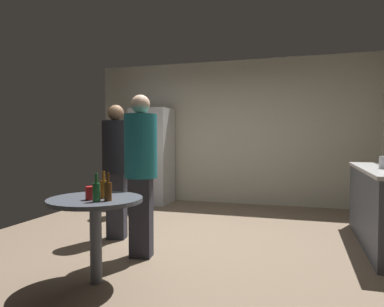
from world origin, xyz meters
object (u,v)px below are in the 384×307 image
(refrigerator, at_px, (152,156))
(foreground_table, at_px, (95,210))
(beer_bottle_brown, at_px, (108,191))
(person_in_white_shirt, at_px, (132,155))
(beer_bottle_amber, at_px, (104,188))
(beer_bottle_green, at_px, (96,191))
(person_in_teal_shirt, at_px, (141,163))
(person_in_black_shirt, at_px, (116,161))
(plastic_cup_red, at_px, (90,193))

(refrigerator, xyz_separation_m, foreground_table, (1.06, -3.66, -0.27))
(beer_bottle_brown, bearing_deg, person_in_white_shirt, 112.89)
(person_in_white_shirt, bearing_deg, foreground_table, 30.93)
(foreground_table, bearing_deg, person_in_white_shirt, 110.35)
(beer_bottle_amber, bearing_deg, person_in_white_shirt, 111.83)
(refrigerator, height_order, beer_bottle_green, refrigerator)
(person_in_white_shirt, bearing_deg, beer_bottle_brown, 33.47)
(foreground_table, height_order, beer_bottle_brown, beer_bottle_brown)
(person_in_teal_shirt, height_order, person_in_black_shirt, person_in_teal_shirt)
(beer_bottle_green, bearing_deg, foreground_table, 124.99)
(beer_bottle_green, xyz_separation_m, person_in_teal_shirt, (-0.03, 0.89, 0.17))
(plastic_cup_red, height_order, person_in_teal_shirt, person_in_teal_shirt)
(beer_bottle_amber, relative_size, person_in_teal_shirt, 0.14)
(foreground_table, bearing_deg, beer_bottle_amber, 9.89)
(person_in_white_shirt, distance_m, person_in_black_shirt, 1.48)
(refrigerator, bearing_deg, person_in_teal_shirt, -68.75)
(plastic_cup_red, bearing_deg, person_in_white_shirt, 109.92)
(person_in_white_shirt, bearing_deg, person_in_black_shirt, 29.82)
(beer_bottle_brown, relative_size, person_in_white_shirt, 0.14)
(beer_bottle_brown, distance_m, person_in_teal_shirt, 0.85)
(refrigerator, height_order, plastic_cup_red, refrigerator)
(foreground_table, xyz_separation_m, beer_bottle_brown, (0.17, -0.09, 0.19))
(foreground_table, bearing_deg, refrigerator, 106.10)
(refrigerator, distance_m, beer_bottle_brown, 3.95)
(foreground_table, bearing_deg, person_in_black_shirt, 111.55)
(refrigerator, xyz_separation_m, person_in_black_shirt, (0.55, -2.39, 0.06))
(beer_bottle_amber, relative_size, plastic_cup_red, 2.09)
(plastic_cup_red, distance_m, person_in_teal_shirt, 0.85)
(beer_bottle_brown, xyz_separation_m, beer_bottle_green, (-0.07, -0.07, 0.00))
(beer_bottle_green, bearing_deg, person_in_black_shirt, 113.16)
(person_in_white_shirt, bearing_deg, refrigerator, -165.57)
(beer_bottle_green, bearing_deg, beer_bottle_amber, 101.32)
(beer_bottle_amber, height_order, person_in_black_shirt, person_in_black_shirt)
(beer_bottle_amber, relative_size, person_in_black_shirt, 0.14)
(foreground_table, height_order, person_in_white_shirt, person_in_white_shirt)
(refrigerator, xyz_separation_m, person_in_teal_shirt, (1.14, -2.93, 0.09))
(beer_bottle_green, xyz_separation_m, person_in_white_shirt, (-1.10, 2.82, 0.14))
(person_in_teal_shirt, bearing_deg, beer_bottle_green, -6.34)
(refrigerator, height_order, beer_bottle_amber, refrigerator)
(refrigerator, bearing_deg, person_in_black_shirt, -76.95)
(refrigerator, relative_size, beer_bottle_green, 7.83)
(refrigerator, relative_size, person_in_teal_shirt, 1.06)
(foreground_table, height_order, person_in_black_shirt, person_in_black_shirt)
(refrigerator, bearing_deg, beer_bottle_brown, -71.82)
(beer_bottle_brown, relative_size, plastic_cup_red, 2.09)
(person_in_black_shirt, bearing_deg, beer_bottle_brown, 15.11)
(refrigerator, height_order, foreground_table, refrigerator)
(foreground_table, distance_m, person_in_black_shirt, 1.41)
(foreground_table, distance_m, person_in_white_shirt, 2.86)
(beer_bottle_amber, distance_m, beer_bottle_green, 0.17)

